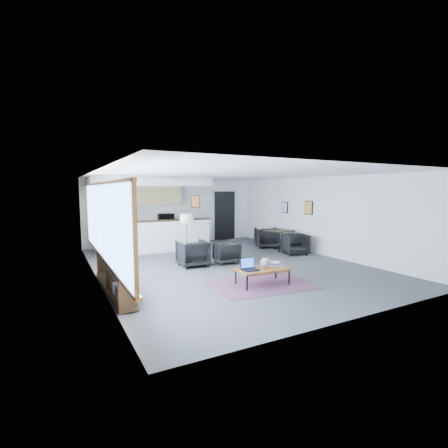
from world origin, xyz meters
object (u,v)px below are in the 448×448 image
floor_lamp (187,220)px  dining_table (279,232)px  ceramic_pot (266,263)px  armchair_left (193,252)px  laptop (249,266)px  dining_chair_near (295,245)px  dining_chair_far (267,238)px  microwave (166,217)px  book_stack (274,264)px  armchair_right (227,251)px  coffee_table (262,270)px

floor_lamp → dining_table: (3.57, 0.01, -0.59)m
ceramic_pot → armchair_left: size_ratio=0.30×
laptop → dining_chair_near: (3.36, 2.35, -0.14)m
dining_chair_far → microwave: bearing=-14.3°
laptop → book_stack: size_ratio=1.24×
book_stack → dining_table: dining_table is taller
laptop → dining_table: 4.77m
armchair_right → ceramic_pot: bearing=92.7°
armchair_right → dining_table: bearing=-150.5°
floor_lamp → dining_table: 3.62m
coffee_table → book_stack: (0.41, 0.10, 0.07)m
dining_chair_near → armchair_right: bearing=-161.6°
floor_lamp → ceramic_pot: bearing=-79.8°
dining_table → microwave: microwave is taller
armchair_left → microwave: (0.47, 3.83, 0.72)m
ceramic_pot → armchair_right: 2.34m
armchair_left → microwave: 3.92m
dining_chair_near → microwave: microwave is taller
ceramic_pot → dining_table: bearing=48.5°
coffee_table → dining_table: (3.07, 3.38, 0.30)m
book_stack → laptop: bearing=-175.8°
dining_chair_far → floor_lamp: bearing=31.7°
laptop → armchair_right: (0.69, 2.30, -0.11)m
dining_chair_near → microwave: size_ratio=1.14×
laptop → dining_table: bearing=46.3°
coffee_table → armchair_left: bearing=109.6°
laptop → dining_table: (3.41, 3.33, 0.19)m
ceramic_pot → microwave: 6.30m
floor_lamp → microwave: size_ratio=2.50×
coffee_table → dining_table: size_ratio=1.23×
coffee_table → dining_chair_far: (2.95, 3.96, -0.00)m
dining_table → dining_chair_near: (-0.05, -0.98, -0.33)m
armchair_left → armchair_right: bearing=175.2°
dining_table → dining_chair_near: dining_table is taller
coffee_table → armchair_left: (-0.69, 2.46, 0.05)m
microwave → armchair_right: bearing=-82.1°
coffee_table → book_stack: bearing=17.4°
book_stack → armchair_left: bearing=115.1°
ceramic_pot → book_stack: (0.31, 0.08, -0.08)m
dining_table → book_stack: bearing=-129.0°
armchair_left → dining_chair_far: armchair_left is taller
microwave → floor_lamp: bearing=-95.9°
book_stack → armchair_left: (-1.10, 2.36, -0.02)m
laptop → book_stack: laptop is taller
book_stack → floor_lamp: size_ratio=0.21×
armchair_right → dining_table: (2.72, 1.03, 0.30)m
laptop → dining_chair_far: (3.29, 3.91, -0.11)m
armchair_left → dining_chair_near: size_ratio=1.24×
dining_table → dining_chair_far: dining_table is taller
dining_table → coffee_table: bearing=-132.3°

